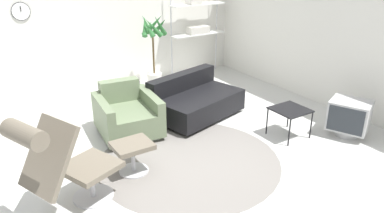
# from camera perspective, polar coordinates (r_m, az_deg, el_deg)

# --- Properties ---
(ground_plane) EXTENTS (12.00, 12.00, 0.00)m
(ground_plane) POSITION_cam_1_polar(r_m,az_deg,el_deg) (4.96, -1.46, -7.60)
(ground_plane) COLOR silver
(wall_back) EXTENTS (12.00, 0.09, 2.80)m
(wall_back) POSITION_cam_1_polar(r_m,az_deg,el_deg) (7.22, -14.93, 13.19)
(wall_back) COLOR silver
(wall_back) RESTS_ON ground_plane
(wall_right) EXTENTS (0.06, 12.00, 2.80)m
(wall_right) POSITION_cam_1_polar(r_m,az_deg,el_deg) (6.50, 22.41, 11.28)
(wall_right) COLOR silver
(wall_right) RESTS_ON ground_plane
(round_rug) EXTENTS (2.33, 2.33, 0.01)m
(round_rug) POSITION_cam_1_polar(r_m,az_deg,el_deg) (4.86, -0.43, -8.25)
(round_rug) COLOR slate
(round_rug) RESTS_ON ground_plane
(lounge_chair) EXTENTS (1.11, 0.83, 1.12)m
(lounge_chair) POSITION_cam_1_polar(r_m,az_deg,el_deg) (3.86, -19.46, -7.38)
(lounge_chair) COLOR #BCBCC1
(lounge_chair) RESTS_ON ground_plane
(ottoman) EXTENTS (0.46, 0.39, 0.39)m
(ottoman) POSITION_cam_1_polar(r_m,az_deg,el_deg) (4.56, -9.05, -6.71)
(ottoman) COLOR #BCBCC1
(ottoman) RESTS_ON ground_plane
(armchair_red) EXTENTS (0.92, 1.00, 0.72)m
(armchair_red) POSITION_cam_1_polar(r_m,az_deg,el_deg) (5.53, -9.83, -1.43)
(armchair_red) COLOR silver
(armchair_red) RESTS_ON ground_plane
(couch_low) EXTENTS (1.57, 1.20, 0.66)m
(couch_low) POSITION_cam_1_polar(r_m,az_deg,el_deg) (6.04, 0.47, 0.76)
(couch_low) COLOR black
(couch_low) RESTS_ON ground_plane
(side_table) EXTENTS (0.48, 0.48, 0.42)m
(side_table) POSITION_cam_1_polar(r_m,az_deg,el_deg) (5.49, 14.72, -0.74)
(side_table) COLOR black
(side_table) RESTS_ON ground_plane
(crt_television) EXTENTS (0.63, 0.67, 0.53)m
(crt_television) POSITION_cam_1_polar(r_m,az_deg,el_deg) (5.83, 22.80, -1.46)
(crt_television) COLOR #B7B7B7
(crt_television) RESTS_ON ground_plane
(potted_plant) EXTENTS (0.53, 0.56, 1.45)m
(potted_plant) POSITION_cam_1_polar(r_m,az_deg,el_deg) (7.17, -5.85, 8.24)
(potted_plant) COLOR silver
(potted_plant) RESTS_ON ground_plane
(shelf_unit) EXTENTS (1.19, 0.28, 1.97)m
(shelf_unit) POSITION_cam_1_polar(r_m,az_deg,el_deg) (7.89, 0.74, 13.01)
(shelf_unit) COLOR #BCBCC1
(shelf_unit) RESTS_ON ground_plane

